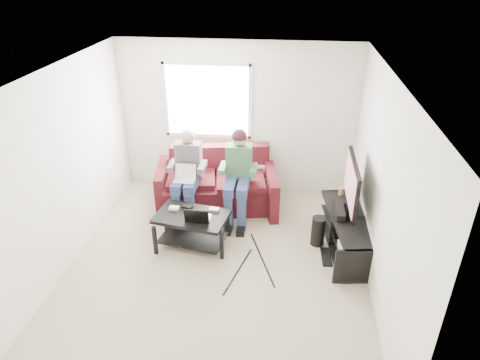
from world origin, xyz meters
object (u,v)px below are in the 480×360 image
end_table (260,181)px  coffee_table (192,223)px  tv_stand (346,234)px  tv (352,185)px  sofa (217,186)px  subwoofer (318,231)px

end_table → coffee_table: bearing=-119.0°
tv_stand → tv: (-0.00, 0.10, 0.75)m
tv_stand → end_table: end_table is taller
sofa → subwoofer: sofa is taller
coffee_table → tv: size_ratio=1.00×
tv → end_table: 1.98m
sofa → subwoofer: 1.90m
coffee_table → subwoofer: (1.80, 0.22, -0.15)m
sofa → tv_stand: sofa is taller
tv → sofa: bearing=156.2°
tv → end_table: (-1.33, 1.28, -0.71)m
coffee_table → tv_stand: bearing=4.8°
tv_stand → subwoofer: (-0.40, 0.04, -0.01)m
subwoofer → tv: bearing=8.7°
end_table → subwoofer: bearing=-54.9°
sofa → tv: tv is taller
coffee_table → tv: tv is taller
coffee_table → sofa: bearing=82.2°
tv_stand → tv: size_ratio=1.47×
coffee_table → tv_stand: 2.21m
coffee_table → tv_stand: tv_stand is taller
tv_stand → subwoofer: bearing=174.3°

